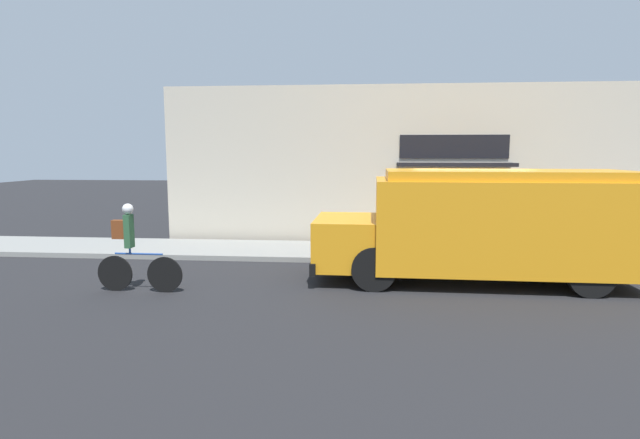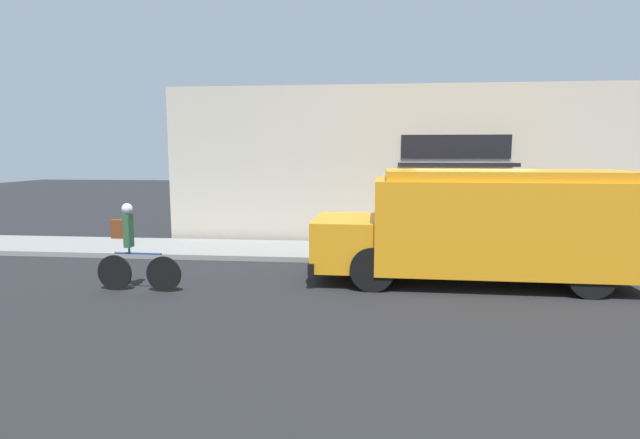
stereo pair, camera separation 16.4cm
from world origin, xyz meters
TOP-DOWN VIEW (x-y plane):
  - ground_plane at (0.00, 0.00)m, footprint 70.00×70.00m
  - sidewalk at (0.00, 1.16)m, footprint 28.00×2.33m
  - storefront at (0.00, 2.64)m, footprint 16.48×0.92m
  - school_bus at (0.15, -1.47)m, footprint 6.54×2.69m
  - cyclist at (-6.79, -2.82)m, footprint 1.70×0.21m
  - trash_bin at (1.72, 1.28)m, footprint 0.51×0.51m

SIDE VIEW (x-z plane):
  - ground_plane at x=0.00m, z-range 0.00..0.00m
  - sidewalk at x=0.00m, z-range 0.00..0.13m
  - trash_bin at x=1.72m, z-range 0.13..1.03m
  - cyclist at x=-6.79m, z-range -0.05..1.67m
  - school_bus at x=0.15m, z-range 0.06..2.39m
  - storefront at x=0.00m, z-range 0.00..4.59m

